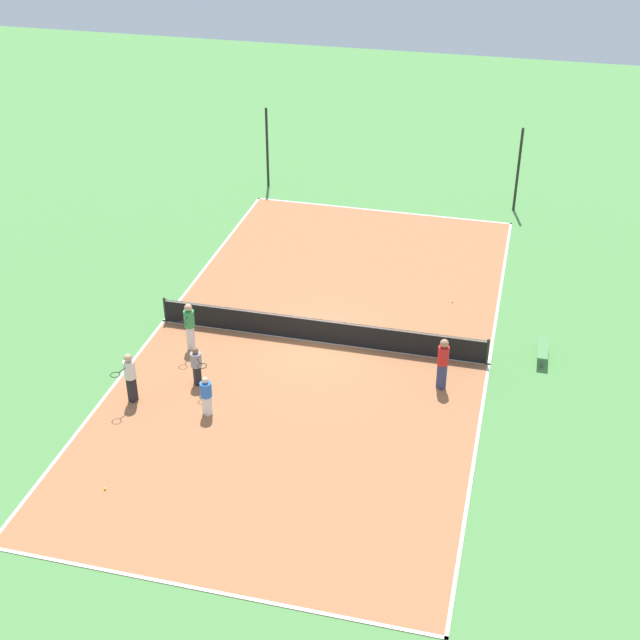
% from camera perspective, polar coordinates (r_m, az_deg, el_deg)
% --- Properties ---
extents(ground_plane, '(80.00, 80.00, 0.00)m').
position_cam_1_polar(ground_plane, '(30.94, -0.00, -1.43)').
color(ground_plane, '#518E47').
extents(court_surface, '(11.74, 23.06, 0.02)m').
position_cam_1_polar(court_surface, '(30.93, -0.00, -1.41)').
color(court_surface, '#AD6B42').
rests_on(court_surface, ground_plane).
extents(tennis_net, '(11.54, 0.10, 0.95)m').
position_cam_1_polar(tennis_net, '(30.67, -0.00, -0.63)').
color(tennis_net, black).
rests_on(tennis_net, court_surface).
extents(bench, '(0.36, 1.41, 0.45)m').
position_cam_1_polar(bench, '(30.79, 14.08, -1.81)').
color(bench, '#4C8C4C').
rests_on(bench, ground_plane).
extents(player_near_blue, '(0.50, 0.50, 1.36)m').
position_cam_1_polar(player_near_blue, '(27.28, -7.30, -4.71)').
color(player_near_blue, white).
rests_on(player_near_blue, court_surface).
extents(player_far_white, '(0.62, 0.99, 1.73)m').
position_cam_1_polar(player_far_white, '(28.11, -12.07, -3.42)').
color(player_far_white, black).
rests_on(player_far_white, court_surface).
extents(player_coach_red, '(0.51, 0.51, 1.82)m').
position_cam_1_polar(player_coach_red, '(28.32, 7.87, -2.56)').
color(player_coach_red, navy).
rests_on(player_coach_red, court_surface).
extents(player_far_green, '(0.36, 0.93, 1.74)m').
position_cam_1_polar(player_far_green, '(30.36, -8.36, -0.21)').
color(player_far_green, white).
rests_on(player_far_green, court_surface).
extents(player_baseline_gray, '(0.85, 0.93, 1.38)m').
position_cam_1_polar(player_baseline_gray, '(28.64, -7.91, -2.80)').
color(player_baseline_gray, black).
rests_on(player_baseline_gray, court_surface).
extents(tennis_ball_near_net, '(0.07, 0.07, 0.07)m').
position_cam_1_polar(tennis_ball_near_net, '(25.52, -13.61, -10.46)').
color(tennis_ball_near_net, '#CCE033').
rests_on(tennis_ball_near_net, court_surface).
extents(tennis_ball_right_alley, '(0.07, 0.07, 0.07)m').
position_cam_1_polar(tennis_ball_right_alley, '(33.62, 8.48, 1.17)').
color(tennis_ball_right_alley, '#CCE033').
rests_on(tennis_ball_right_alley, court_surface).
extents(fence_post_back_left, '(0.12, 0.12, 3.86)m').
position_cam_1_polar(fence_post_back_left, '(42.87, -3.40, 10.93)').
color(fence_post_back_left, black).
rests_on(fence_post_back_left, ground_plane).
extents(fence_post_back_right, '(0.12, 0.12, 3.86)m').
position_cam_1_polar(fence_post_back_right, '(41.11, 12.56, 9.35)').
color(fence_post_back_right, black).
rests_on(fence_post_back_right, ground_plane).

